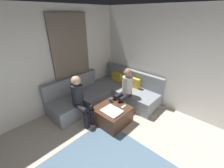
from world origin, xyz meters
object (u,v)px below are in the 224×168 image
sectional_couch (107,94)px  person_on_couch_back (125,89)px  ottoman (112,115)px  game_remote (124,107)px  person_on_couch_side (80,98)px  coffee_mug (111,100)px

sectional_couch → person_on_couch_back: 0.75m
ottoman → game_remote: bearing=50.7°
ottoman → sectional_couch: bearing=142.8°
game_remote → person_on_couch_side: 1.07m
ottoman → person_on_couch_side: person_on_couch_side is taller
sectional_couch → coffee_mug: bearing=-36.3°
ottoman → person_on_couch_side: size_ratio=0.63×
sectional_couch → person_on_couch_back: person_on_couch_back is taller
game_remote → person_on_couch_back: (-0.29, 0.40, 0.23)m
ottoman → person_on_couch_back: (-0.11, 0.62, 0.45)m
sectional_couch → game_remote: size_ratio=17.00×
ottoman → game_remote: 0.36m
coffee_mug → sectional_couch: bearing=143.7°
person_on_couch_side → ottoman: bearing=128.1°
coffee_mug → person_on_couch_back: 0.50m
person_on_couch_side → sectional_couch: bearing=-171.9°
ottoman → game_remote: (0.18, 0.22, 0.22)m
coffee_mug → person_on_couch_back: (0.11, 0.44, 0.19)m
person_on_couch_back → coffee_mug: bearing=75.7°
person_on_couch_back → person_on_couch_side: 1.20m
sectional_couch → ottoman: 0.94m
sectional_couch → person_on_couch_side: bearing=-81.9°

